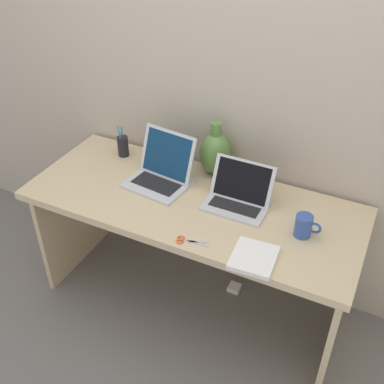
% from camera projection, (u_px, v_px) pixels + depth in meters
% --- Properties ---
extents(ground_plane, '(6.00, 6.00, 0.00)m').
position_uv_depth(ground_plane, '(192.00, 300.00, 2.74)').
color(ground_plane, slate).
extents(back_wall, '(4.40, 0.04, 2.40)m').
position_uv_depth(back_wall, '(226.00, 83.00, 2.31)').
color(back_wall, '#BCAD99').
rests_on(back_wall, ground).
extents(desk, '(1.67, 0.67, 0.73)m').
position_uv_depth(desk, '(192.00, 223.00, 2.40)').
color(desk, '#D1B78C').
rests_on(desk, ground).
extents(laptop_left, '(0.33, 0.30, 0.26)m').
position_uv_depth(laptop_left, '(163.00, 170.00, 2.41)').
color(laptop_left, silver).
rests_on(laptop_left, desk).
extents(laptop_right, '(0.30, 0.22, 0.21)m').
position_uv_depth(laptop_right, '(239.00, 194.00, 2.26)').
color(laptop_right, silver).
rests_on(laptop_right, desk).
extents(green_vase, '(0.16, 0.16, 0.30)m').
position_uv_depth(green_vase, '(215.00, 153.00, 2.44)').
color(green_vase, '#5B843D').
rests_on(green_vase, desk).
extents(notebook_stack, '(0.20, 0.21, 0.02)m').
position_uv_depth(notebook_stack, '(254.00, 258.00, 1.97)').
color(notebook_stack, white).
rests_on(notebook_stack, desk).
extents(coffee_mug, '(0.12, 0.08, 0.11)m').
position_uv_depth(coffee_mug, '(304.00, 226.00, 2.07)').
color(coffee_mug, '#335199').
rests_on(coffee_mug, desk).
extents(pen_cup, '(0.06, 0.06, 0.18)m').
position_uv_depth(pen_cup, '(123.00, 146.00, 2.62)').
color(pen_cup, black).
rests_on(pen_cup, desk).
extents(scissors, '(0.15, 0.08, 0.01)m').
position_uv_depth(scissors, '(187.00, 241.00, 2.07)').
color(scissors, '#B7B7BC').
rests_on(scissors, desk).
extents(power_brick, '(0.07, 0.07, 0.03)m').
position_uv_depth(power_brick, '(234.00, 288.00, 2.80)').
color(power_brick, white).
rests_on(power_brick, ground).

